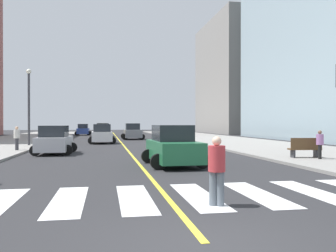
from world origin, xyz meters
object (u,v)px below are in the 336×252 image
pedestrian_waiting_east (320,143)px  street_lamp (29,100)px  pedestrian_walking_west (17,137)px  park_bench (305,148)px  pedestrian_crossing (217,168)px  car_white_third (102,134)px  car_silver_fifth (55,141)px  car_yellow_second (103,130)px  car_green_fourth (173,147)px  car_gray_nearest (133,132)px  car_blue_sixth (83,130)px

pedestrian_waiting_east → street_lamp: street_lamp is taller
pedestrian_walking_west → street_lamp: size_ratio=0.25×
park_bench → pedestrian_crossing: 12.95m
pedestrian_crossing → pedestrian_waiting_east: bearing=71.6°
car_white_third → pedestrian_walking_west: size_ratio=2.63×
car_silver_fifth → street_lamp: 9.35m
pedestrian_waiting_east → car_white_third: bearing=-114.2°
car_yellow_second → street_lamp: 25.10m
car_silver_fifth → park_bench: bearing=-23.2°
pedestrian_walking_west → car_green_fourth: bearing=44.9°
car_yellow_second → pedestrian_walking_west: bearing=-100.2°
car_gray_nearest → pedestrian_walking_west: 21.55m
car_green_fourth → park_bench: 7.89m
car_gray_nearest → car_yellow_second: 11.50m
pedestrian_crossing → pedestrian_walking_west: size_ratio=1.03×
car_green_fourth → pedestrian_walking_west: (-9.61, 10.10, 0.16)m
car_silver_fifth → car_gray_nearest: bearing=73.9°
car_white_third → car_green_fourth: 20.70m
park_bench → pedestrian_walking_west: size_ratio=1.08×
car_white_third → park_bench: car_white_third is taller
car_green_fourth → pedestrian_walking_west: bearing=-48.9°
pedestrian_walking_west → car_blue_sixth: bearing=177.4°
car_blue_sixth → car_yellow_second: bearing=-63.5°
car_silver_fifth → pedestrian_walking_west: car_silver_fifth is taller
car_white_third → pedestrian_walking_west: bearing=-121.1°
car_green_fourth → car_white_third: bearing=-82.4°
car_gray_nearest → car_blue_sixth: 19.24m
car_yellow_second → car_silver_fifth: 32.35m
car_white_third → park_bench: 22.34m
park_bench → pedestrian_crossing: size_ratio=1.05×
car_gray_nearest → car_white_third: (-3.83, -8.91, -0.03)m
pedestrian_waiting_east → pedestrian_walking_west: size_ratio=0.91×
car_green_fourth → street_lamp: street_lamp is taller
street_lamp → car_gray_nearest: bearing=52.5°
car_white_third → pedestrian_crossing: 29.27m
pedestrian_walking_west → car_gray_nearest: bearing=154.2°
car_white_third → street_lamp: size_ratio=0.67×
car_gray_nearest → street_lamp: street_lamp is taller
car_blue_sixth → park_bench: 48.27m
car_blue_sixth → park_bench: bearing=-71.9°
car_blue_sixth → pedestrian_walking_west: size_ratio=2.58×
park_bench → pedestrian_walking_west: (-17.41, 8.91, 0.40)m
car_blue_sixth → park_bench: car_blue_sixth is taller
car_blue_sixth → park_bench: (14.88, -45.91, -0.23)m
car_yellow_second → pedestrian_crossing: (3.08, -48.86, -0.01)m
car_silver_fifth → pedestrian_waiting_east: bearing=-24.9°
car_gray_nearest → pedestrian_crossing: car_gray_nearest is taller
car_green_fourth → street_lamp: size_ratio=0.68×
street_lamp → car_white_third: bearing=34.3°
car_gray_nearest → pedestrian_waiting_east: 29.95m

